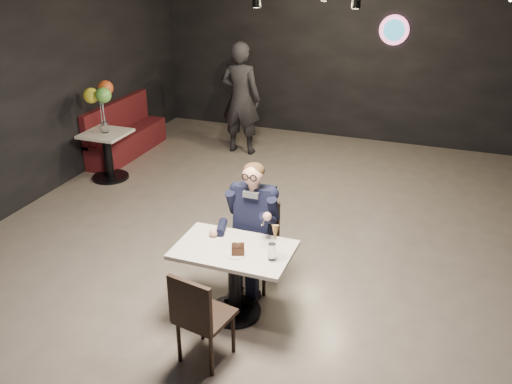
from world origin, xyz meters
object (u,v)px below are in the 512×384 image
at_px(seated_man, 254,225).
at_px(balloon_vase, 105,127).
at_px(main_table, 234,281).
at_px(sundae_glass, 272,252).
at_px(chair_near, 205,314).
at_px(side_table, 108,154).
at_px(booth_bench, 126,129).
at_px(passerby, 241,98).
at_px(chair_far, 254,247).

height_order(seated_man, balloon_vase, seated_man).
bearing_deg(main_table, sundae_glass, -9.49).
relative_size(chair_near, side_table, 1.14).
relative_size(side_table, balloon_vase, 5.06).
distance_m(sundae_glass, booth_bench, 5.21).
relative_size(chair_near, booth_bench, 0.50).
bearing_deg(seated_man, passerby, 113.47).
xyz_separation_m(chair_far, sundae_glass, (0.40, -0.62, 0.37)).
xyz_separation_m(booth_bench, balloon_vase, (0.30, -1.00, 0.37)).
distance_m(sundae_glass, side_table, 4.35).
height_order(chair_far, passerby, passerby).
bearing_deg(chair_far, seated_man, 0.00).
bearing_deg(balloon_vase, seated_man, -31.78).
bearing_deg(balloon_vase, side_table, 0.00).
relative_size(seated_man, side_table, 1.79).
xyz_separation_m(seated_man, passerby, (-1.62, 3.73, 0.23)).
height_order(chair_near, seated_man, seated_man).
height_order(chair_near, sundae_glass, chair_near).
relative_size(sundae_glass, side_table, 0.20).
xyz_separation_m(sundae_glass, balloon_vase, (-3.50, 2.54, -0.00)).
relative_size(main_table, passerby, 0.58).
bearing_deg(booth_bench, chair_far, -40.65).
bearing_deg(main_table, passerby, 110.73).
xyz_separation_m(chair_near, balloon_vase, (-3.10, 3.13, 0.37)).
bearing_deg(main_table, seated_man, 90.00).
relative_size(chair_far, passerby, 0.48).
relative_size(booth_bench, side_table, 2.29).
bearing_deg(sundae_glass, side_table, 144.06).
bearing_deg(balloon_vase, sundae_glass, -35.94).
bearing_deg(chair_near, seated_man, 100.53).
distance_m(chair_far, side_table, 3.65).
height_order(seated_man, booth_bench, seated_man).
bearing_deg(booth_bench, chair_near, -50.50).
distance_m(chair_far, seated_man, 0.26).
distance_m(main_table, booth_bench, 4.86).
relative_size(chair_near, passerby, 0.48).
relative_size(chair_far, side_table, 1.14).
relative_size(main_table, booth_bench, 0.60).
relative_size(chair_near, balloon_vase, 5.79).
bearing_deg(main_table, balloon_vase, 141.46).
xyz_separation_m(side_table, passerby, (1.48, 1.81, 0.55)).
height_order(chair_far, sundae_glass, chair_far).
relative_size(chair_far, seated_man, 0.64).
bearing_deg(side_table, main_table, -38.54).
relative_size(sundae_glass, balloon_vase, 1.01).
xyz_separation_m(chair_far, side_table, (-3.10, 1.92, -0.06)).
bearing_deg(chair_near, chair_far, 100.53).
distance_m(seated_man, passerby, 4.08).
xyz_separation_m(main_table, balloon_vase, (-3.10, 2.47, 0.45)).
bearing_deg(seated_man, chair_near, -90.00).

